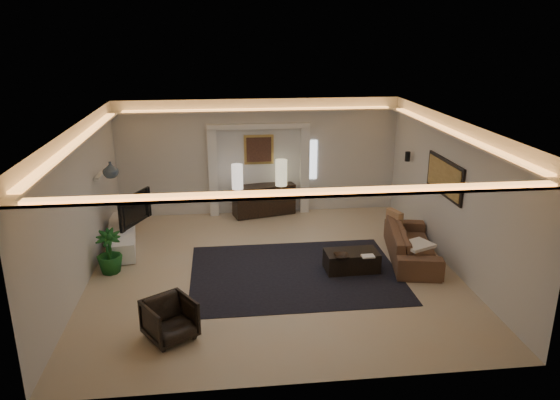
{
  "coord_description": "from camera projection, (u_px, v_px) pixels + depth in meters",
  "views": [
    {
      "loc": [
        -0.95,
        -9.37,
        4.52
      ],
      "look_at": [
        0.2,
        0.6,
        1.25
      ],
      "focal_mm": 33.84,
      "sensor_mm": 36.0,
      "label": 1
    }
  ],
  "objects": [
    {
      "name": "painting_canvas",
      "position": [
        259.0,
        150.0,
        13.09
      ],
      "size": [
        0.62,
        0.02,
        0.62
      ],
      "primitive_type": "cube",
      "color": "#4C2D1E",
      "rests_on": "wall_back"
    },
    {
      "name": "ginger_jar",
      "position": [
        110.0,
        170.0,
        10.53
      ],
      "size": [
        0.35,
        0.35,
        0.33
      ],
      "primitive_type": "imported",
      "rotation": [
        0.0,
        0.0,
        -0.14
      ],
      "color": "#354150",
      "rests_on": "wall_niche"
    },
    {
      "name": "lamp_left",
      "position": [
        237.0,
        177.0,
        12.79
      ],
      "size": [
        0.31,
        0.31,
        0.61
      ],
      "primitive_type": "cylinder",
      "rotation": [
        0.0,
        0.0,
        -0.15
      ],
      "color": "white",
      "rests_on": "console"
    },
    {
      "name": "wall_back",
      "position": [
        259.0,
        157.0,
        13.21
      ],
      "size": [
        7.0,
        0.0,
        7.0
      ],
      "primitive_type": "plane",
      "rotation": [
        1.57,
        0.0,
        0.0
      ],
      "color": "silver",
      "rests_on": "ground"
    },
    {
      "name": "plant",
      "position": [
        109.0,
        252.0,
        10.13
      ],
      "size": [
        0.56,
        0.56,
        0.87
      ],
      "primitive_type": "imported",
      "rotation": [
        0.0,
        0.0,
        0.16
      ],
      "color": "#154C19",
      "rests_on": "ground"
    },
    {
      "name": "wall_left",
      "position": [
        81.0,
        207.0,
        9.52
      ],
      "size": [
        0.0,
        7.0,
        7.0
      ],
      "primitive_type": "plane",
      "rotation": [
        1.57,
        0.0,
        1.57
      ],
      "color": "silver",
      "rests_on": "ground"
    },
    {
      "name": "throw_blanket",
      "position": [
        417.0,
        245.0,
        10.16
      ],
      "size": [
        0.71,
        0.66,
        0.06
      ],
      "primitive_type": "cube",
      "rotation": [
        0.0,
        0.0,
        0.43
      ],
      "color": "silver",
      "rests_on": "sofa"
    },
    {
      "name": "bowl",
      "position": [
        341.0,
        256.0,
        9.92
      ],
      "size": [
        0.32,
        0.32,
        0.08
      ],
      "primitive_type": "imported",
      "rotation": [
        0.0,
        0.0,
        0.03
      ],
      "color": "black",
      "rests_on": "coffee_table"
    },
    {
      "name": "daylight_slit",
      "position": [
        312.0,
        160.0,
        13.37
      ],
      "size": [
        0.25,
        0.03,
        1.0
      ],
      "primitive_type": "cube",
      "color": "white",
      "rests_on": "wall_back"
    },
    {
      "name": "ceiling",
      "position": [
        273.0,
        123.0,
        9.45
      ],
      "size": [
        7.0,
        7.0,
        0.0
      ],
      "primitive_type": "plane",
      "rotation": [
        3.14,
        0.0,
        0.0
      ],
      "color": "white",
      "rests_on": "ground"
    },
    {
      "name": "armchair",
      "position": [
        170.0,
        320.0,
        7.99
      ],
      "size": [
        0.95,
        0.96,
        0.64
      ],
      "primitive_type": "imported",
      "rotation": [
        0.0,
        0.0,
        0.57
      ],
      "color": "black",
      "rests_on": "ground"
    },
    {
      "name": "pilaster_right",
      "position": [
        305.0,
        170.0,
        13.35
      ],
      "size": [
        0.22,
        0.2,
        2.2
      ],
      "primitive_type": "cube",
      "color": "silver",
      "rests_on": "ground"
    },
    {
      "name": "wall_sconce",
      "position": [
        408.0,
        156.0,
        12.28
      ],
      "size": [
        0.12,
        0.12,
        0.22
      ],
      "primitive_type": "cylinder",
      "color": "black",
      "rests_on": "wall_right"
    },
    {
      "name": "alcove_header",
      "position": [
        259.0,
        126.0,
        12.86
      ],
      "size": [
        2.52,
        0.2,
        0.12
      ],
      "primitive_type": "cube",
      "color": "silver",
      "rests_on": "wall_back"
    },
    {
      "name": "wall_right",
      "position": [
        451.0,
        194.0,
        10.28
      ],
      "size": [
        0.0,
        7.0,
        7.0
      ],
      "primitive_type": "plane",
      "rotation": [
        1.57,
        0.0,
        -1.57
      ],
      "color": "silver",
      "rests_on": "ground"
    },
    {
      "name": "wall_niche",
      "position": [
        99.0,
        176.0,
        10.79
      ],
      "size": [
        0.1,
        0.55,
        0.04
      ],
      "primitive_type": "cube",
      "color": "silver",
      "rests_on": "wall_left"
    },
    {
      "name": "sofa",
      "position": [
        412.0,
        244.0,
        10.77
      ],
      "size": [
        2.35,
        1.28,
        0.65
      ],
      "primitive_type": "imported",
      "rotation": [
        0.0,
        0.0,
        1.38
      ],
      "color": "black",
      "rests_on": "ground"
    },
    {
      "name": "figurine",
      "position": [
        123.0,
        212.0,
        11.73
      ],
      "size": [
        0.15,
        0.15,
        0.41
      ],
      "primitive_type": "cylinder",
      "rotation": [
        0.0,
        0.0,
        0.03
      ],
      "color": "black",
      "rests_on": "media_ledge"
    },
    {
      "name": "art_panel_frame",
      "position": [
        445.0,
        177.0,
        10.49
      ],
      "size": [
        0.04,
        1.64,
        0.74
      ],
      "primitive_type": "cube",
      "color": "black",
      "rests_on": "wall_right"
    },
    {
      "name": "cove_soffit",
      "position": [
        273.0,
        139.0,
        9.54
      ],
      "size": [
        7.0,
        7.0,
        0.04
      ],
      "primitive_type": "cube",
      "color": "silver",
      "rests_on": "ceiling"
    },
    {
      "name": "throw_pillow",
      "position": [
        394.0,
        220.0,
        11.44
      ],
      "size": [
        0.27,
        0.47,
        0.45
      ],
      "primitive_type": "cube",
      "rotation": [
        0.0,
        0.0,
        0.32
      ],
      "color": "#A0744D",
      "rests_on": "sofa"
    },
    {
      "name": "coffee_table",
      "position": [
        351.0,
        261.0,
        10.29
      ],
      "size": [
        1.04,
        0.59,
        0.38
      ],
      "primitive_type": "cube",
      "rotation": [
        0.0,
        0.0,
        0.03
      ],
      "color": "black",
      "rests_on": "ground"
    },
    {
      "name": "pilaster_left",
      "position": [
        213.0,
        173.0,
        13.1
      ],
      "size": [
        0.22,
        0.2,
        2.2
      ],
      "primitive_type": "cube",
      "color": "silver",
      "rests_on": "ground"
    },
    {
      "name": "area_rug",
      "position": [
        295.0,
        273.0,
        10.2
      ],
      "size": [
        4.0,
        3.0,
        0.01
      ],
      "primitive_type": "cube",
      "color": "black",
      "rests_on": "ground"
    },
    {
      "name": "lamp_right",
      "position": [
        281.0,
        174.0,
        13.08
      ],
      "size": [
        0.29,
        0.29,
        0.65
      ],
      "primitive_type": "cylinder",
      "rotation": [
        0.0,
        0.0,
        -0.0
      ],
      "color": "beige",
      "rests_on": "console"
    },
    {
      "name": "console",
      "position": [
        264.0,
        200.0,
        13.31
      ],
      "size": [
        1.61,
        0.84,
        0.77
      ],
      "primitive_type": "cube",
      "rotation": [
        0.0,
        0.0,
        0.25
      ],
      "color": "black",
      "rests_on": "ground"
    },
    {
      "name": "painting_frame",
      "position": [
        259.0,
        150.0,
        13.12
      ],
      "size": [
        0.74,
        0.04,
        0.74
      ],
      "primitive_type": "cube",
      "color": "tan",
      "rests_on": "wall_back"
    },
    {
      "name": "tv",
      "position": [
        130.0,
        207.0,
        11.52
      ],
      "size": [
        1.16,
        0.62,
        0.69
      ],
      "primitive_type": "imported",
      "rotation": [
        0.0,
        0.0,
        1.16
      ],
      "color": "black",
      "rests_on": "media_ledge"
    },
    {
      "name": "wall_front",
      "position": [
        302.0,
        286.0,
        6.6
      ],
      "size": [
        7.0,
        0.0,
        7.0
      ],
      "primitive_type": "plane",
      "rotation": [
        -1.57,
        0.0,
        0.0
      ],
      "color": "silver",
      "rests_on": "ground"
    },
    {
      "name": "art_panel_gold",
      "position": [
        444.0,
        177.0,
        10.48
      ],
      "size": [
        0.02,
        1.5,
        0.62
      ],
      "primitive_type": "cube",
      "color": "tan",
      "rests_on": "wall_right"
    },
    {
      "name": "magazine",
      "position": [
        368.0,
        256.0,
        9.98
      ],
      "size": [
        0.24,
        0.18,
        0.03
      ],
      "primitive_type": "cube",
      "rotation": [
        0.0,
        0.0,
        0.02
      ],
      "color": "silver",
      "rests_on": "coffee_table"
    },
    {
      "name": "media_ledge",
      "position": [
        122.0,
        236.0,
        11.45
      ],
      "size": [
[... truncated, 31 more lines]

